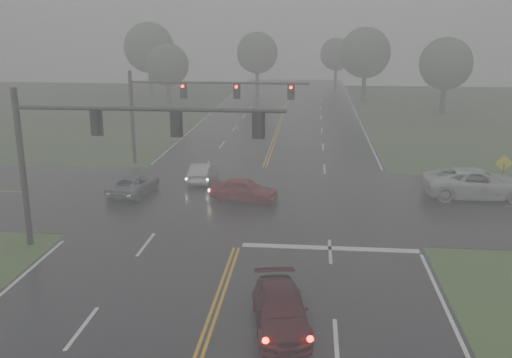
# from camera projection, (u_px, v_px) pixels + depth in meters

# --- Properties ---
(main_road) EXTENTS (18.00, 160.00, 0.02)m
(main_road) POSITION_uv_depth(u_px,v_px,m) (250.00, 209.00, 33.35)
(main_road) COLOR black
(main_road) RESTS_ON ground
(cross_street) EXTENTS (120.00, 14.00, 0.02)m
(cross_street) POSITION_uv_depth(u_px,v_px,m) (254.00, 199.00, 35.27)
(cross_street) COLOR black
(cross_street) RESTS_ON ground
(stop_bar) EXTENTS (8.50, 0.50, 0.01)m
(stop_bar) POSITION_uv_depth(u_px,v_px,m) (330.00, 249.00, 27.55)
(stop_bar) COLOR silver
(stop_bar) RESTS_ON ground
(sedan_maroon) EXTENTS (2.60, 4.81, 1.33)m
(sedan_maroon) POSITION_uv_depth(u_px,v_px,m) (280.00, 327.00, 20.46)
(sedan_maroon) COLOR #3A0A11
(sedan_maroon) RESTS_ON ground
(sedan_red) EXTENTS (4.46, 2.58, 1.43)m
(sedan_red) POSITION_uv_depth(u_px,v_px,m) (244.00, 201.00, 34.93)
(sedan_red) COLOR maroon
(sedan_red) RESTS_ON ground
(sedan_silver) EXTENTS (1.42, 3.91, 1.28)m
(sedan_silver) POSITION_uv_depth(u_px,v_px,m) (203.00, 181.00, 39.28)
(sedan_silver) COLOR #A1A3A8
(sedan_silver) RESTS_ON ground
(car_grey) EXTENTS (2.68, 4.74, 1.25)m
(car_grey) POSITION_uv_depth(u_px,v_px,m) (135.00, 194.00, 36.35)
(car_grey) COLOR slate
(car_grey) RESTS_ON ground
(pickup_white) EXTENTS (6.60, 3.16, 1.81)m
(pickup_white) POSITION_uv_depth(u_px,v_px,m) (476.00, 198.00, 35.59)
(pickup_white) COLOR silver
(pickup_white) RESTS_ON ground
(signal_gantry_near) EXTENTS (12.70, 0.34, 7.68)m
(signal_gantry_near) POSITION_uv_depth(u_px,v_px,m) (98.00, 139.00, 26.37)
(signal_gantry_near) COLOR black
(signal_gantry_near) RESTS_ON ground
(signal_gantry_far) EXTENTS (13.56, 0.36, 7.11)m
(signal_gantry_far) POSITION_uv_depth(u_px,v_px,m) (186.00, 99.00, 42.70)
(signal_gantry_far) COLOR black
(signal_gantry_far) RESTS_ON ground
(sign_diamond_east) EXTENTS (1.10, 0.16, 2.64)m
(sign_diamond_east) POSITION_uv_depth(u_px,v_px,m) (503.00, 168.00, 35.61)
(sign_diamond_east) COLOR black
(sign_diamond_east) RESTS_ON ground
(tree_nw_a) EXTENTS (5.50, 5.50, 8.08)m
(tree_nw_a) POSITION_uv_depth(u_px,v_px,m) (168.00, 65.00, 73.80)
(tree_nw_a) COLOR #30271F
(tree_nw_a) RESTS_ON ground
(tree_ne_a) EXTENTS (6.88, 6.88, 10.10)m
(tree_ne_a) POSITION_uv_depth(u_px,v_px,m) (365.00, 53.00, 77.20)
(tree_ne_a) COLOR #30271F
(tree_ne_a) RESTS_ON ground
(tree_n_mid) EXTENTS (6.35, 6.35, 9.32)m
(tree_n_mid) POSITION_uv_depth(u_px,v_px,m) (257.00, 53.00, 87.51)
(tree_n_mid) COLOR #30271F
(tree_n_mid) RESTS_ON ground
(tree_e_near) EXTENTS (6.15, 6.15, 9.03)m
(tree_e_near) POSITION_uv_depth(u_px,v_px,m) (446.00, 64.00, 66.74)
(tree_e_near) COLOR #30271F
(tree_e_near) RESTS_ON ground
(tree_nw_b) EXTENTS (7.31, 7.31, 10.74)m
(tree_nw_b) POSITION_uv_depth(u_px,v_px,m) (149.00, 48.00, 83.10)
(tree_nw_b) COLOR #30271F
(tree_nw_b) RESTS_ON ground
(tree_n_far) EXTENTS (5.56, 5.56, 8.17)m
(tree_n_far) POSITION_uv_depth(u_px,v_px,m) (336.00, 54.00, 97.88)
(tree_n_far) COLOR #30271F
(tree_n_far) RESTS_ON ground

